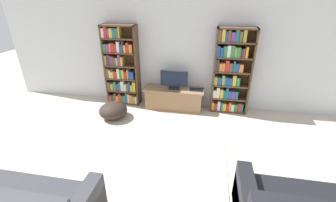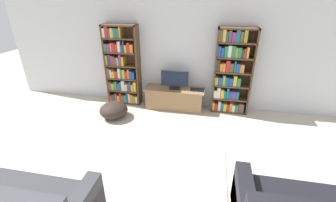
{
  "view_description": "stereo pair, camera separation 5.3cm",
  "coord_description": "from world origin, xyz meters",
  "px_view_note": "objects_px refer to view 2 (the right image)",
  "views": [
    {
      "loc": [
        0.66,
        -0.95,
        2.54
      ],
      "look_at": [
        -0.02,
        2.84,
        0.7
      ],
      "focal_mm": 24.0,
      "sensor_mm": 36.0,
      "label": 1
    },
    {
      "loc": [
        0.71,
        -0.94,
        2.54
      ],
      "look_at": [
        -0.02,
        2.84,
        0.7
      ],
      "focal_mm": 24.0,
      "sensor_mm": 36.0,
      "label": 2
    }
  ],
  "objects_px": {
    "laptop": "(197,90)",
    "beanbag_ottoman": "(114,110)",
    "television": "(175,80)",
    "bookshelf_right": "(231,72)",
    "tv_stand": "(174,98)",
    "bookshelf_left": "(122,67)"
  },
  "relations": [
    {
      "from": "television",
      "to": "laptop",
      "type": "height_order",
      "value": "television"
    },
    {
      "from": "bookshelf_right",
      "to": "beanbag_ottoman",
      "type": "distance_m",
      "value": 2.77
    },
    {
      "from": "bookshelf_left",
      "to": "television",
      "type": "relative_size",
      "value": 3.02
    },
    {
      "from": "bookshelf_right",
      "to": "television",
      "type": "xyz_separation_m",
      "value": [
        -1.26,
        -0.11,
        -0.23
      ]
    },
    {
      "from": "laptop",
      "to": "television",
      "type": "bearing_deg",
      "value": 177.92
    },
    {
      "from": "bookshelf_left",
      "to": "beanbag_ottoman",
      "type": "relative_size",
      "value": 3.08
    },
    {
      "from": "laptop",
      "to": "beanbag_ottoman",
      "type": "xyz_separation_m",
      "value": [
        -1.8,
        -0.69,
        -0.34
      ]
    },
    {
      "from": "television",
      "to": "laptop",
      "type": "bearing_deg",
      "value": -2.08
    },
    {
      "from": "bookshelf_right",
      "to": "beanbag_ottoman",
      "type": "relative_size",
      "value": 3.08
    },
    {
      "from": "tv_stand",
      "to": "beanbag_ottoman",
      "type": "bearing_deg",
      "value": -150.46
    },
    {
      "from": "tv_stand",
      "to": "television",
      "type": "bearing_deg",
      "value": -90.0
    },
    {
      "from": "television",
      "to": "laptop",
      "type": "distance_m",
      "value": 0.58
    },
    {
      "from": "bookshelf_left",
      "to": "laptop",
      "type": "height_order",
      "value": "bookshelf_left"
    },
    {
      "from": "television",
      "to": "beanbag_ottoman",
      "type": "height_order",
      "value": "television"
    },
    {
      "from": "tv_stand",
      "to": "laptop",
      "type": "bearing_deg",
      "value": -2.55
    },
    {
      "from": "bookshelf_right",
      "to": "tv_stand",
      "type": "height_order",
      "value": "bookshelf_right"
    },
    {
      "from": "bookshelf_right",
      "to": "television",
      "type": "relative_size",
      "value": 3.02
    },
    {
      "from": "beanbag_ottoman",
      "to": "bookshelf_right",
      "type": "bearing_deg",
      "value": 18.14
    },
    {
      "from": "bookshelf_left",
      "to": "tv_stand",
      "type": "bearing_deg",
      "value": -4.72
    },
    {
      "from": "bookshelf_left",
      "to": "tv_stand",
      "type": "xyz_separation_m",
      "value": [
        1.32,
        -0.11,
        -0.67
      ]
    },
    {
      "from": "tv_stand",
      "to": "beanbag_ottoman",
      "type": "distance_m",
      "value": 1.46
    },
    {
      "from": "tv_stand",
      "to": "laptop",
      "type": "distance_m",
      "value": 0.6
    }
  ]
}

